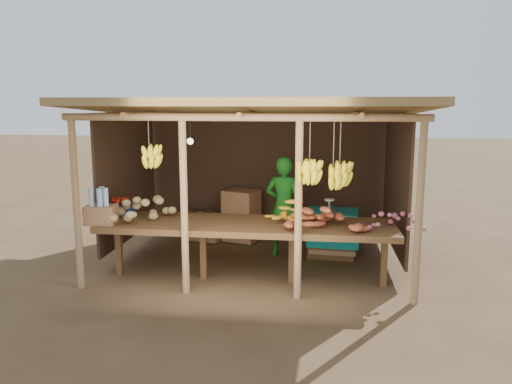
# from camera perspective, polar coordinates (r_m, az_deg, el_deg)

# --- Properties ---
(ground) EXTENTS (60.00, 60.00, 0.00)m
(ground) POSITION_cam_1_polar(r_m,az_deg,el_deg) (7.76, 0.00, -7.66)
(ground) COLOR brown
(ground) RESTS_ON ground
(stall_structure) EXTENTS (4.70, 3.50, 2.43)m
(stall_structure) POSITION_cam_1_polar(r_m,az_deg,el_deg) (7.28, -0.11, 6.41)
(stall_structure) COLOR tan
(stall_structure) RESTS_ON ground
(counter) EXTENTS (3.90, 1.05, 0.80)m
(counter) POSITION_cam_1_polar(r_m,az_deg,el_deg) (6.65, -1.03, -4.04)
(counter) COLOR brown
(counter) RESTS_ON ground
(potato_heap) EXTENTS (1.18, 0.80, 0.37)m
(potato_heap) POSITION_cam_1_polar(r_m,az_deg,el_deg) (6.89, -13.10, -1.71)
(potato_heap) COLOR tan
(potato_heap) RESTS_ON counter
(sweet_potato_heap) EXTENTS (1.10, 0.72, 0.36)m
(sweet_potato_heap) POSITION_cam_1_polar(r_m,az_deg,el_deg) (6.42, 7.48, -2.43)
(sweet_potato_heap) COLOR #AF4E2D
(sweet_potato_heap) RESTS_ON counter
(onion_heap) EXTENTS (0.87, 0.72, 0.35)m
(onion_heap) POSITION_cam_1_polar(r_m,az_deg,el_deg) (6.47, 15.69, -2.65)
(onion_heap) COLOR #C7607C
(onion_heap) RESTS_ON counter
(banana_pile) EXTENTS (0.70, 0.48, 0.35)m
(banana_pile) POSITION_cam_1_polar(r_m,az_deg,el_deg) (6.66, 4.29, -1.97)
(banana_pile) COLOR yellow
(banana_pile) RESTS_ON counter
(tomato_basin) EXTENTS (0.44, 0.44, 0.23)m
(tomato_basin) POSITION_cam_1_polar(r_m,az_deg,el_deg) (7.44, -15.30, -1.67)
(tomato_basin) COLOR navy
(tomato_basin) RESTS_ON counter
(bottle_box) EXTENTS (0.42, 0.34, 0.49)m
(bottle_box) POSITION_cam_1_polar(r_m,az_deg,el_deg) (6.86, -17.32, -1.95)
(bottle_box) COLOR #986844
(bottle_box) RESTS_ON counter
(vendor) EXTENTS (0.62, 0.46, 1.58)m
(vendor) POSITION_cam_1_polar(r_m,az_deg,el_deg) (7.74, 3.18, -1.70)
(vendor) COLOR #186C1A
(vendor) RESTS_ON ground
(tarp_crate) EXTENTS (0.84, 0.74, 0.93)m
(tarp_crate) POSITION_cam_1_polar(r_m,az_deg,el_deg) (7.93, 8.67, -4.50)
(tarp_crate) COLOR brown
(tarp_crate) RESTS_ON ground
(carton_stack) EXTENTS (1.27, 0.60, 0.88)m
(carton_stack) POSITION_cam_1_polar(r_m,az_deg,el_deg) (8.67, -3.00, -3.13)
(carton_stack) COLOR #986844
(carton_stack) RESTS_ON ground
(burlap_sacks) EXTENTS (0.85, 0.44, 0.60)m
(burlap_sacks) POSITION_cam_1_polar(r_m,az_deg,el_deg) (9.04, -6.52, -3.47)
(burlap_sacks) COLOR #412C1E
(burlap_sacks) RESTS_ON ground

